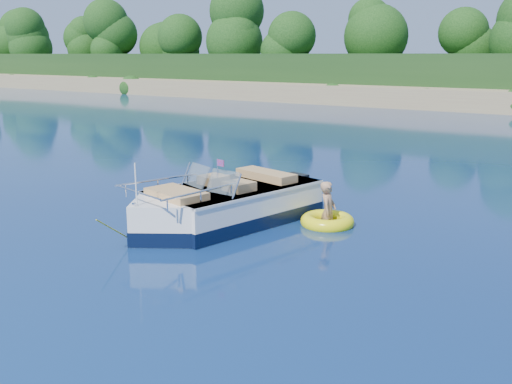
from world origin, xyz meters
TOP-DOWN VIEW (x-y plane):
  - ground at (0.00, 0.00)m, footprint 160.00×160.00m
  - motorboat at (-0.40, 3.45)m, footprint 3.00×5.96m
  - tow_tube at (1.72, 4.78)m, footprint 1.54×1.54m
  - boy at (1.73, 4.79)m, footprint 0.58×0.88m

SIDE VIEW (x-z plane):
  - ground at x=0.00m, z-range 0.00..0.00m
  - boy at x=1.73m, z-range -0.80..0.80m
  - tow_tube at x=1.72m, z-range -0.08..0.26m
  - motorboat at x=-0.40m, z-range -0.62..1.40m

